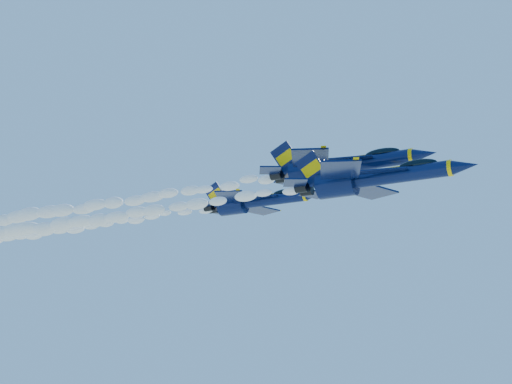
% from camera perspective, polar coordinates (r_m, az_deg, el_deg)
% --- Properties ---
extents(jet_lead, '(17.92, 14.70, 6.66)m').
position_cam_1_polar(jet_lead, '(70.38, 9.23, 1.11)').
color(jet_lead, '#081138').
extents(smoke_trail_jet_lead, '(55.61, 2.28, 2.06)m').
position_cam_1_polar(smoke_trail_jet_lead, '(87.26, -13.48, -2.25)').
color(smoke_trail_jet_lead, white).
extents(jet_second, '(18.74, 15.37, 6.96)m').
position_cam_1_polar(jet_second, '(79.10, 6.76, 2.09)').
color(jet_second, '#081138').
extents(smoke_trail_jet_second, '(55.61, 2.39, 2.15)m').
position_cam_1_polar(smoke_trail_jet_second, '(96.68, -13.53, -1.16)').
color(smoke_trail_jet_second, white).
extents(jet_third, '(16.82, 13.80, 6.25)m').
position_cam_1_polar(jet_third, '(93.34, -0.04, -0.76)').
color(jet_third, '#081138').
extents(smoke_trail_jet_third, '(55.61, 2.14, 1.93)m').
position_cam_1_polar(smoke_trail_jet_third, '(113.04, -16.08, -3.03)').
color(smoke_trail_jet_third, white).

